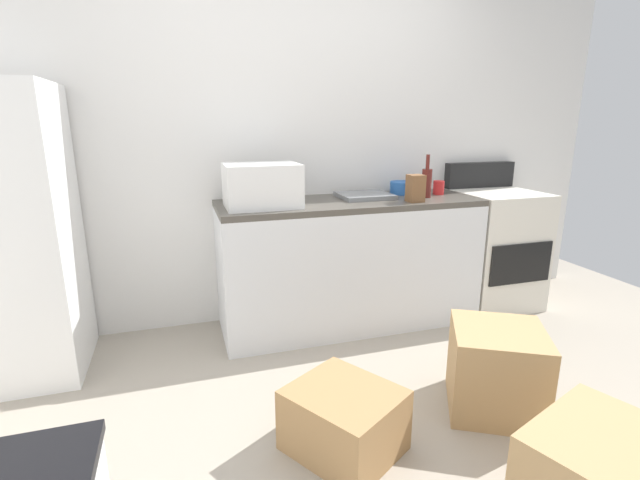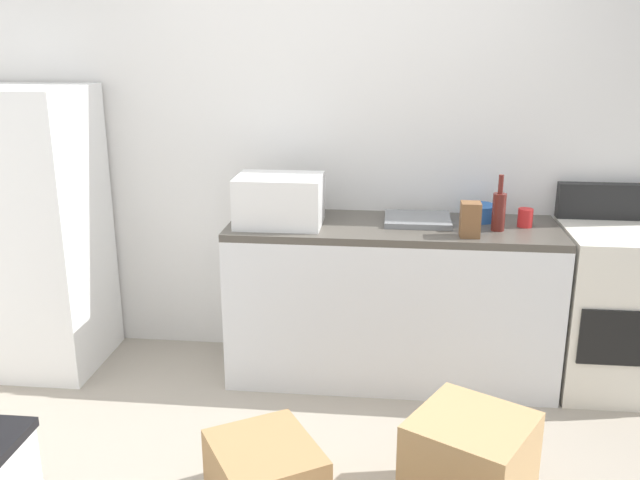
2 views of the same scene
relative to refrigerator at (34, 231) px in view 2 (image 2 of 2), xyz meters
The scene contains 12 objects.
wall_back 1.86m from the refrigerator, 12.88° to the left, with size 5.00×0.10×2.60m, color silver.
kitchen_counter 2.08m from the refrigerator, ahead, with size 1.80×0.60×0.90m.
refrigerator is the anchor object (origin of this frame).
stove_oven 3.29m from the refrigerator, ahead, with size 0.60×0.61×1.10m.
microwave 1.45m from the refrigerator, ahead, with size 0.46×0.34×0.27m, color white.
sink_basin 2.19m from the refrigerator, ahead, with size 0.36×0.32×0.03m, color slate.
wine_bottle 2.61m from the refrigerator, ahead, with size 0.07×0.07×0.30m.
coffee_mug 2.76m from the refrigerator, ahead, with size 0.08×0.08×0.10m, color red.
knife_block 2.45m from the refrigerator, ahead, with size 0.10×0.10×0.18m, color brown.
mixing_bowl 2.53m from the refrigerator, ahead, with size 0.19×0.19×0.09m, color #2659A5.
cardboard_box_large 2.71m from the refrigerator, 25.55° to the right, with size 0.44×0.44×0.44m, color tan.
cardboard_box_small 2.07m from the refrigerator, 37.51° to the right, with size 0.40×0.45×0.29m, color #A37A4C.
Camera 2 is at (0.29, -2.44, 1.90)m, focal length 38.54 mm.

